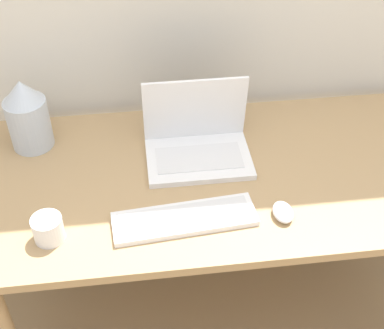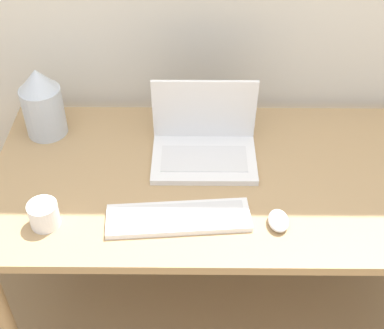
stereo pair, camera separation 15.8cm
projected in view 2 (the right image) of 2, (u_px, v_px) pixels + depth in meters
name	position (u px, v px, depth m)	size (l,w,h in m)	color
desk	(224.00, 193.00, 1.75)	(1.50, 0.74, 0.74)	tan
laptop	(204.00, 142.00, 1.74)	(0.34, 0.24, 0.25)	white
keyboard	(178.00, 218.00, 1.55)	(0.42, 0.16, 0.02)	white
mouse	(278.00, 221.00, 1.53)	(0.06, 0.09, 0.03)	silver
vase	(42.00, 103.00, 1.79)	(0.14, 0.14, 0.25)	silver
mug	(44.00, 215.00, 1.52)	(0.09, 0.09, 0.08)	white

